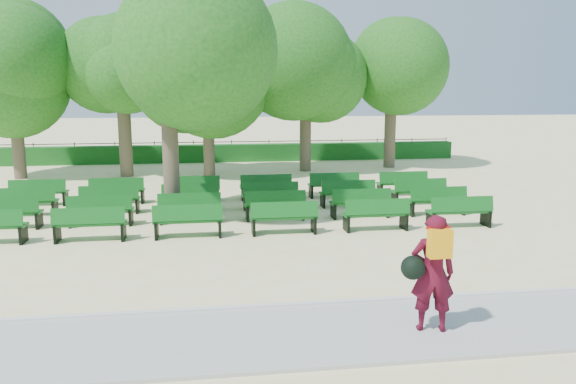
% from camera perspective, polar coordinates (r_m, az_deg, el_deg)
% --- Properties ---
extents(ground, '(120.00, 120.00, 0.00)m').
position_cam_1_polar(ground, '(15.92, -6.97, -3.41)').
color(ground, beige).
extents(paving, '(30.00, 2.20, 0.06)m').
position_cam_1_polar(paving, '(8.91, -5.79, -14.68)').
color(paving, '#ADADA8').
rests_on(paving, ground).
extents(curb, '(30.00, 0.12, 0.10)m').
position_cam_1_polar(curb, '(9.95, -6.09, -11.76)').
color(curb, silver).
rests_on(curb, ground).
extents(hedge, '(26.00, 0.70, 0.90)m').
position_cam_1_polar(hedge, '(29.65, -7.64, 3.92)').
color(hedge, '#17591C').
rests_on(hedge, ground).
extents(fence, '(26.00, 0.10, 1.02)m').
position_cam_1_polar(fence, '(30.10, -7.63, 3.16)').
color(fence, black).
rests_on(fence, ground).
extents(tree_line, '(21.80, 6.80, 7.04)m').
position_cam_1_polar(tree_line, '(25.74, -7.50, 1.92)').
color(tree_line, '#23651B').
rests_on(tree_line, ground).
extents(bench_array, '(1.80, 0.63, 1.12)m').
position_cam_1_polar(bench_array, '(17.16, -5.61, -2.05)').
color(bench_array, '#0F5918').
rests_on(bench_array, ground).
extents(tree_among, '(4.24, 4.24, 6.06)m').
position_cam_1_polar(tree_among, '(16.36, -12.13, 11.40)').
color(tree_among, brown).
rests_on(tree_among, ground).
extents(person, '(0.91, 0.59, 1.86)m').
position_cam_1_polar(person, '(9.03, 14.36, -7.83)').
color(person, '#470A1A').
rests_on(person, ground).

